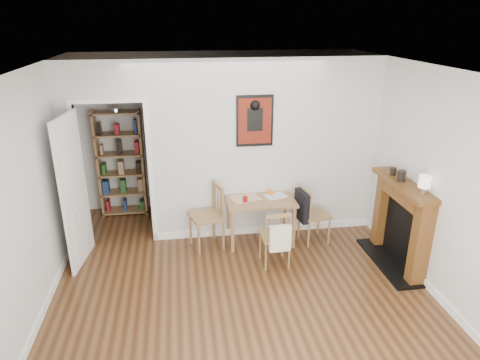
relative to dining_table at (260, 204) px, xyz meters
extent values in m
plane|color=brown|center=(-0.45, -1.10, -0.59)|extent=(5.20, 5.20, 0.00)
plane|color=silver|center=(-0.45, 1.50, 0.71)|extent=(4.50, 0.00, 4.50)
plane|color=silver|center=(-2.70, -1.10, 0.71)|extent=(0.00, 5.20, 5.20)
plane|color=silver|center=(1.80, -1.10, 0.71)|extent=(0.00, 5.20, 5.20)
plane|color=beige|center=(-0.45, -1.10, 2.01)|extent=(5.20, 5.20, 0.00)
cube|color=silver|center=(0.12, 0.30, 0.71)|extent=(3.35, 0.10, 2.60)
cube|color=silver|center=(-2.58, 0.30, 0.71)|extent=(0.25, 0.10, 2.60)
cube|color=silver|center=(-2.00, 0.30, 1.74)|extent=(0.90, 0.10, 0.55)
cube|color=white|center=(-2.48, 0.30, 0.44)|extent=(0.06, 0.14, 2.05)
cube|color=white|center=(-1.52, 0.30, 0.44)|extent=(0.06, 0.14, 2.05)
cube|color=white|center=(0.12, 0.24, -0.54)|extent=(3.35, 0.02, 0.10)
cube|color=white|center=(-2.69, -1.70, -0.54)|extent=(0.02, 4.00, 0.10)
cube|color=white|center=(1.79, -1.70, -0.54)|extent=(0.02, 4.00, 0.10)
cube|color=white|center=(-2.47, -0.17, 0.41)|extent=(0.15, 0.80, 2.00)
cube|color=black|center=(-0.05, 0.24, 1.16)|extent=(0.52, 0.02, 0.72)
cube|color=maroon|center=(-0.05, 0.22, 1.16)|extent=(0.46, 0.00, 0.64)
cube|color=#9F7E4A|center=(0.00, 0.00, 0.06)|extent=(0.98, 0.62, 0.04)
cube|color=#9F7E4A|center=(-0.44, -0.26, -0.27)|extent=(0.04, 0.04, 0.63)
cube|color=#9F7E4A|center=(0.44, -0.26, -0.27)|extent=(0.04, 0.04, 0.63)
cube|color=#9F7E4A|center=(-0.44, 0.26, -0.27)|extent=(0.04, 0.04, 0.63)
cube|color=#9F7E4A|center=(0.44, 0.26, -0.27)|extent=(0.04, 0.04, 0.63)
cube|color=black|center=(0.57, -0.15, 0.00)|extent=(0.15, 0.35, 0.44)
cube|color=beige|center=(0.08, -0.85, -0.08)|extent=(0.28, 0.10, 0.35)
cube|color=#9F7E4A|center=(-2.40, 1.30, 0.29)|extent=(0.04, 0.29, 1.74)
cube|color=#9F7E4A|center=(-1.70, 1.30, 0.29)|extent=(0.04, 0.29, 1.74)
cube|color=#9F7E4A|center=(-2.05, 1.30, -0.55)|extent=(0.73, 0.29, 0.03)
cube|color=#9F7E4A|center=(-2.05, 1.30, 0.11)|extent=(0.73, 0.29, 0.03)
cube|color=#9F7E4A|center=(-2.05, 1.30, 1.12)|extent=(0.73, 0.29, 0.03)
cube|color=maroon|center=(-2.05, 1.30, 0.29)|extent=(0.64, 0.24, 0.24)
cube|color=brown|center=(1.70, -1.34, -0.04)|extent=(0.20, 0.16, 1.10)
cube|color=brown|center=(1.70, -0.35, -0.04)|extent=(0.20, 0.16, 1.10)
cube|color=brown|center=(1.67, -0.85, 0.54)|extent=(0.30, 1.21, 0.06)
cube|color=brown|center=(1.70, -0.85, 0.41)|extent=(0.20, 0.85, 0.20)
cube|color=black|center=(1.76, -0.85, -0.14)|extent=(0.08, 0.81, 0.88)
cube|color=black|center=(1.64, -0.85, -0.57)|extent=(0.45, 1.25, 0.03)
cylinder|color=maroon|center=(-0.23, -0.06, 0.12)|extent=(0.06, 0.06, 0.08)
sphere|color=orange|center=(0.18, 0.13, 0.12)|extent=(0.08, 0.08, 0.08)
cube|color=beige|center=(-0.21, 0.07, 0.08)|extent=(0.47, 0.40, 0.00)
cube|color=silver|center=(0.24, 0.06, 0.09)|extent=(0.35, 0.29, 0.02)
cylinder|color=silver|center=(1.70, -1.23, 0.61)|extent=(0.07, 0.07, 0.08)
cylinder|color=#F6E4CD|center=(1.70, -1.23, 0.73)|extent=(0.14, 0.14, 0.14)
cylinder|color=black|center=(1.65, -0.79, 0.64)|extent=(0.11, 0.11, 0.13)
cylinder|color=black|center=(1.65, -0.57, 0.62)|extent=(0.08, 0.08, 0.10)
camera|label=1|loc=(-1.11, -5.48, 2.53)|focal=32.00mm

